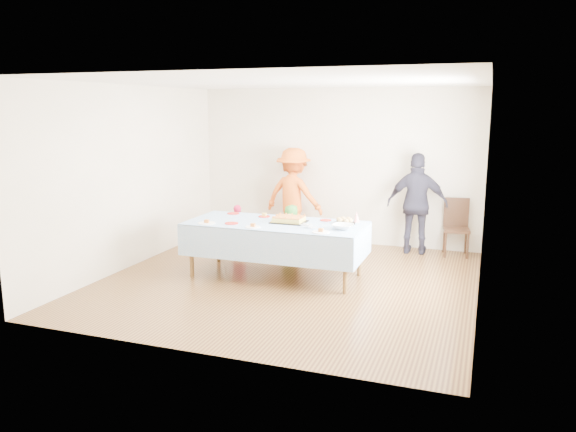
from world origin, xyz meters
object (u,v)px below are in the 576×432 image
Objects in this scene: party_table at (276,226)px; dining_chair at (456,224)px; birthday_cake at (289,220)px; adult_left at (294,196)px.

party_table is 3.16m from dining_chair.
dining_chair reaches higher than party_table.
party_table is 2.71× the size of dining_chair.
party_table is at bearing -154.82° from birthday_cake.
dining_chair is at bearing -168.58° from adult_left.
adult_left is (-0.61, 1.97, 0.02)m from birthday_cake.
birthday_cake is at bearing 25.18° from party_table.
adult_left is (-0.44, 2.05, 0.11)m from party_table.
birthday_cake is 0.28× the size of adult_left.
dining_chair is 0.55× the size of adult_left.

